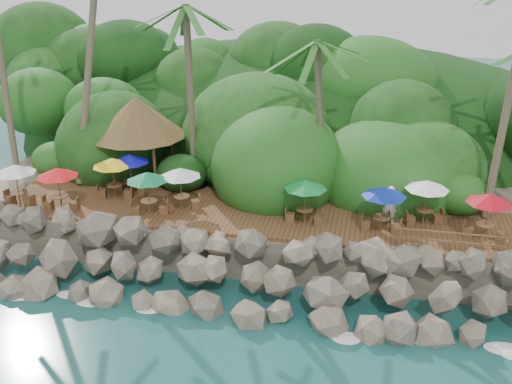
# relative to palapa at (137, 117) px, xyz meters

# --- Properties ---
(ground) EXTENTS (140.00, 140.00, 0.00)m
(ground) POSITION_rel_palapa_xyz_m (7.42, -9.59, -5.79)
(ground) COLOR #19514F
(ground) RESTS_ON ground
(land_base) EXTENTS (32.00, 25.20, 2.10)m
(land_base) POSITION_rel_palapa_xyz_m (7.42, 6.41, -4.74)
(land_base) COLOR gray
(land_base) RESTS_ON ground
(jungle_hill) EXTENTS (44.80, 28.00, 15.40)m
(jungle_hill) POSITION_rel_palapa_xyz_m (7.42, 13.91, -5.79)
(jungle_hill) COLOR #143811
(jungle_hill) RESTS_ON ground
(seawall) EXTENTS (29.00, 4.00, 2.30)m
(seawall) POSITION_rel_palapa_xyz_m (7.42, -7.59, -4.64)
(seawall) COLOR gray
(seawall) RESTS_ON ground
(terrace) EXTENTS (26.00, 5.00, 0.20)m
(terrace) POSITION_rel_palapa_xyz_m (7.42, -3.59, -3.59)
(terrace) COLOR brown
(terrace) RESTS_ON land_base
(jungle_foliage) EXTENTS (44.00, 16.00, 12.00)m
(jungle_foliage) POSITION_rel_palapa_xyz_m (7.42, 5.41, -5.79)
(jungle_foliage) COLOR #143811
(jungle_foliage) RESTS_ON ground
(foam_line) EXTENTS (25.20, 0.80, 0.06)m
(foam_line) POSITION_rel_palapa_xyz_m (7.42, -9.29, -5.76)
(foam_line) COLOR white
(foam_line) RESTS_ON ground
(palapa) EXTENTS (5.33, 5.33, 4.60)m
(palapa) POSITION_rel_palapa_xyz_m (0.00, 0.00, 0.00)
(palapa) COLOR brown
(palapa) RESTS_ON ground
(dining_clusters) EXTENTS (24.32, 4.79, 2.20)m
(dining_clusters) POSITION_rel_palapa_xyz_m (6.21, -3.88, -1.67)
(dining_clusters) COLOR brown
(dining_clusters) RESTS_ON terrace
(railing) EXTENTS (8.30, 0.10, 1.00)m
(railing) POSITION_rel_palapa_xyz_m (18.09, -5.94, -2.88)
(railing) COLOR brown
(railing) RESTS_ON terrace
(waiter) EXTENTS (0.74, 0.54, 1.87)m
(waiter) POSITION_rel_palapa_xyz_m (13.77, -3.41, -2.56)
(waiter) COLOR white
(waiter) RESTS_ON terrace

